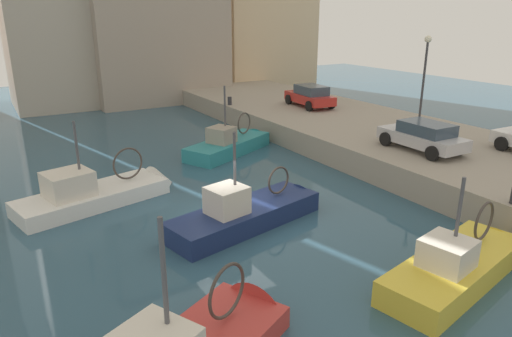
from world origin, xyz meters
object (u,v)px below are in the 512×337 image
Objects in this scene: fishing_boat_navy at (252,220)px; parked_car_red at (310,96)px; parked_car_silver at (423,136)px; fishing_boat_yellow at (459,273)px; quay_streetlamp at (425,67)px; fishing_boat_white at (103,198)px; fishing_boat_teal at (232,150)px; mooring_bollard_mid at (230,101)px.

fishing_boat_navy is 1.70× the size of parked_car_red.
fishing_boat_navy reaches higher than parked_car_silver.
fishing_boat_navy is 1.07× the size of fishing_boat_yellow.
parked_car_red is at bearing 45.90° from fishing_boat_navy.
parked_car_silver is 5.18m from quay_streetlamp.
fishing_boat_white is 1.68× the size of parked_car_red.
parked_car_silver is (5.56, -7.83, 1.77)m from fishing_boat_teal.
quay_streetlamp is at bearing -4.00° from fishing_boat_white.
fishing_boat_teal is 8.52m from fishing_boat_white.
fishing_boat_teal is 0.91× the size of fishing_boat_navy.
parked_car_red is at bearing 99.67° from quay_streetlamp.
fishing_boat_yellow is at bearing -114.13° from parked_car_red.
fishing_boat_yellow is at bearing -91.49° from fishing_boat_teal.
fishing_boat_navy is at bearing -114.85° from mooring_bollard_mid.
mooring_bollard_mid is (-4.30, 3.22, -0.44)m from parked_car_red.
mooring_bollard_mid is at bearing 143.15° from parked_car_red.
quay_streetlamp is at bearing 42.88° from parked_car_silver.
parked_car_silver is 0.83× the size of quay_streetlamp.
fishing_boat_yellow is 9.05m from parked_car_silver.
fishing_boat_navy reaches higher than fishing_boat_yellow.
fishing_boat_navy is at bearing -134.10° from parked_car_red.
mooring_bollard_mid is (3.20, 6.36, 1.37)m from fishing_boat_teal.
quay_streetlamp is at bearing -80.33° from parked_car_red.
fishing_boat_white reaches higher than parked_car_red.
fishing_boat_navy is 16.05m from parked_car_red.
fishing_boat_yellow is (7.35, -10.82, -0.05)m from fishing_boat_white.
parked_car_silver is (9.16, 0.48, 1.77)m from fishing_boat_navy.
fishing_boat_yellow reaches higher than parked_car_red.
mooring_bollard_mid is at bearing 65.15° from fishing_boat_navy.
quay_streetlamp is at bearing 15.87° from fishing_boat_navy.
mooring_bollard_mid is at bearing 80.26° from fishing_boat_yellow.
parked_car_red is 5.39m from mooring_bollard_mid.
fishing_boat_teal reaches higher than mooring_bollard_mid.
fishing_boat_navy is 1.01× the size of fishing_boat_white.
fishing_boat_yellow is at bearing -133.66° from quay_streetlamp.
fishing_boat_white is at bearing -154.91° from fishing_boat_teal.
fishing_boat_teal reaches higher than fishing_boat_white.
fishing_boat_yellow is 1.33× the size of quay_streetlamp.
parked_car_red reaches higher than mooring_bollard_mid.
fishing_boat_yellow is at bearing -55.83° from fishing_boat_white.
mooring_bollard_mid is (-2.36, 14.19, -0.40)m from parked_car_silver.
mooring_bollard_mid is at bearing 63.33° from fishing_boat_teal.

